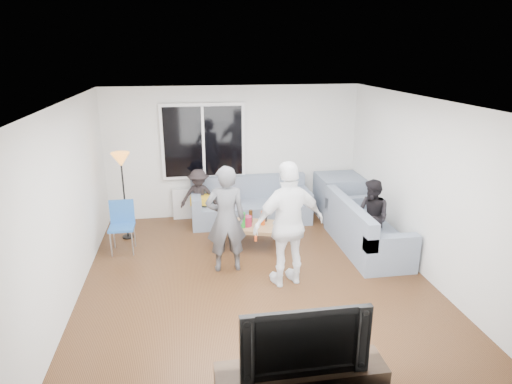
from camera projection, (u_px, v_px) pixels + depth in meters
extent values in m
cube|color=#56351C|center=(256.00, 279.00, 6.55)|extent=(5.00, 5.50, 0.04)
cube|color=white|center=(256.00, 100.00, 5.74)|extent=(5.00, 5.50, 0.04)
cube|color=silver|center=(234.00, 152.00, 8.74)|extent=(5.00, 0.04, 2.60)
cube|color=silver|center=(310.00, 302.00, 3.54)|extent=(5.00, 0.04, 2.60)
cube|color=silver|center=(67.00, 205.00, 5.76)|extent=(0.04, 5.50, 2.60)
cube|color=silver|center=(423.00, 187.00, 6.52)|extent=(0.04, 5.50, 2.60)
cube|color=white|center=(203.00, 141.00, 8.50)|extent=(1.62, 0.06, 1.47)
cube|color=black|center=(203.00, 142.00, 8.46)|extent=(1.50, 0.02, 1.35)
cube|color=white|center=(203.00, 142.00, 8.45)|extent=(0.05, 0.03, 1.35)
cube|color=silver|center=(206.00, 202.00, 8.85)|extent=(1.30, 0.12, 0.62)
imported|color=#255D28|center=(228.00, 178.00, 8.73)|extent=(0.24, 0.20, 0.40)
imported|color=white|center=(197.00, 184.00, 8.67)|extent=(0.22, 0.22, 0.19)
cube|color=slate|center=(339.00, 196.00, 8.86)|extent=(0.85, 0.85, 0.85)
cube|color=gold|center=(201.00, 200.00, 8.39)|extent=(0.40, 0.35, 0.14)
cube|color=maroon|center=(230.00, 197.00, 8.55)|extent=(0.37, 0.32, 0.13)
cube|color=#9F764D|center=(249.00, 235.00, 7.55)|extent=(1.24, 0.92, 0.40)
cylinder|color=maroon|center=(247.00, 221.00, 7.40)|extent=(0.17, 0.17, 0.17)
imported|color=#4C4D52|center=(226.00, 219.00, 6.56)|extent=(0.61, 0.41, 1.65)
imported|color=white|center=(289.00, 224.00, 6.14)|extent=(1.14, 0.67, 1.82)
imported|color=black|center=(372.00, 217.00, 7.19)|extent=(0.65, 0.73, 1.25)
imported|color=black|center=(199.00, 197.00, 8.42)|extent=(0.73, 0.44, 1.10)
imported|color=black|center=(302.00, 336.00, 3.96)|extent=(1.18, 0.15, 0.68)
cylinder|color=black|center=(265.00, 215.00, 7.60)|extent=(0.07, 0.07, 0.22)
cylinder|color=#321C0B|center=(251.00, 216.00, 7.56)|extent=(0.07, 0.07, 0.22)
cylinder|color=#CA4511|center=(263.00, 218.00, 7.43)|extent=(0.07, 0.07, 0.24)
cylinder|color=#F55B0E|center=(230.00, 218.00, 7.51)|extent=(0.07, 0.07, 0.20)
cylinder|color=#188824|center=(243.00, 220.00, 7.32)|extent=(0.08, 0.08, 0.26)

